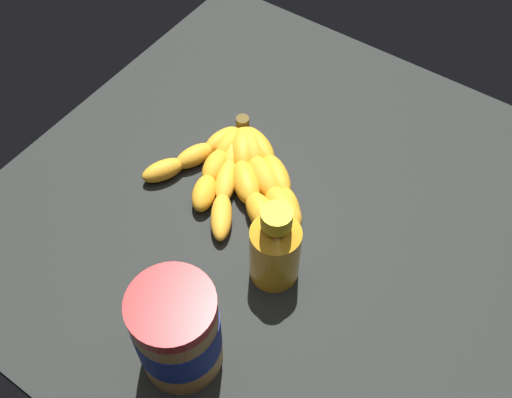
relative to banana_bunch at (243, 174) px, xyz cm
name	(u,v)px	position (x,y,z in cm)	size (l,w,h in cm)	color
ground_plane	(285,220)	(1.23, 8.01, -3.61)	(76.39, 77.33, 3.85)	black
banana_bunch	(243,174)	(0.00, 0.00, 0.00)	(20.41, 25.33, 3.70)	gold
peanut_butter_jar	(177,332)	(25.64, 9.44, 5.28)	(9.66, 9.66, 14.03)	#BF8442
honey_bottle	(275,247)	(9.97, 11.97, 4.34)	(6.35, 6.35, 13.42)	gold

